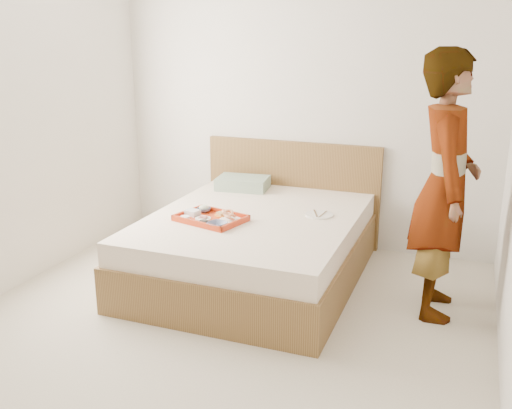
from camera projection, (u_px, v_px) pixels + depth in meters
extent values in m
cube|color=beige|center=(210.00, 337.00, 3.73)|extent=(3.50, 4.00, 0.01)
cube|color=silver|center=(302.00, 103.00, 5.15)|extent=(3.50, 0.01, 2.60)
cube|color=brown|center=(255.00, 247.00, 4.58)|extent=(1.65, 2.00, 0.53)
cube|color=brown|center=(292.00, 191.00, 5.39)|extent=(1.65, 0.06, 0.95)
cube|color=#86A37F|center=(243.00, 183.00, 5.25)|extent=(0.49, 0.36, 0.11)
cube|color=red|center=(211.00, 218.00, 4.36)|extent=(0.56, 0.47, 0.04)
cylinder|color=white|center=(230.00, 220.00, 4.32)|extent=(0.21, 0.21, 0.01)
imported|color=#1A1F4D|center=(217.00, 224.00, 4.18)|extent=(0.17, 0.17, 0.03)
cylinder|color=black|center=(204.00, 223.00, 4.24)|extent=(0.09, 0.09, 0.03)
cylinder|color=white|center=(203.00, 218.00, 4.36)|extent=(0.15, 0.15, 0.01)
cylinder|color=orange|center=(222.00, 215.00, 4.44)|extent=(0.15, 0.15, 0.01)
imported|color=#1A1F4D|center=(204.00, 210.00, 4.54)|extent=(0.13, 0.13, 0.03)
cube|color=silver|center=(193.00, 213.00, 4.44)|extent=(0.12, 0.11, 0.04)
cylinder|color=white|center=(185.00, 218.00, 4.35)|extent=(0.09, 0.09, 0.02)
cylinder|color=white|center=(319.00, 215.00, 4.49)|extent=(0.24, 0.24, 0.01)
imported|color=white|center=(445.00, 186.00, 3.86)|extent=(0.50, 0.70, 1.82)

